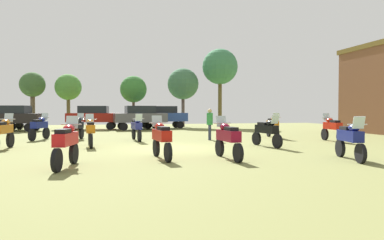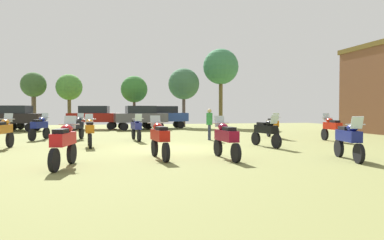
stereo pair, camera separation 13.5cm
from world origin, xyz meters
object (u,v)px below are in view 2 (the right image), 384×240
(tree_1, at_px, (221,67))
(tree_2, at_px, (184,84))
(motorcycle_1, at_px, (273,125))
(car_4, at_px, (141,116))
(tree_5, at_px, (134,89))
(motorcycle_6, at_px, (90,131))
(motorcycle_5, at_px, (349,139))
(tree_3, at_px, (34,86))
(motorcycle_8, at_px, (3,132))
(tree_6, at_px, (69,88))
(car_2, at_px, (14,116))
(person_1, at_px, (209,122))
(motorcycle_9, at_px, (40,127))
(motorcycle_13, at_px, (64,142))
(motorcycle_11, at_px, (332,128))
(motorcycle_12, at_px, (160,138))
(motorcycle_4, at_px, (77,127))
(motorcycle_7, at_px, (226,138))
(car_1, at_px, (163,115))
(motorcycle_2, at_px, (136,127))
(car_3, at_px, (94,116))
(motorcycle_3, at_px, (266,131))

(tree_1, distance_m, tree_2, 4.10)
(motorcycle_1, relative_size, tree_1, 0.29)
(car_4, bearing_deg, tree_5, -0.15)
(motorcycle_6, distance_m, tree_1, 21.32)
(motorcycle_5, relative_size, tree_3, 0.42)
(tree_2, bearing_deg, motorcycle_8, -122.24)
(motorcycle_1, bearing_deg, tree_6, -39.59)
(car_2, relative_size, person_1, 2.63)
(motorcycle_6, bearing_deg, motorcycle_9, 118.29)
(motorcycle_6, height_order, person_1, person_1)
(motorcycle_13, bearing_deg, motorcycle_11, 35.10)
(motorcycle_12, xyz_separation_m, tree_2, (5.14, 22.15, 3.48))
(motorcycle_8, relative_size, car_2, 0.50)
(tree_1, bearing_deg, motorcycle_4, -133.33)
(motorcycle_6, relative_size, motorcycle_7, 1.01)
(motorcycle_5, height_order, motorcycle_13, motorcycle_13)
(tree_2, height_order, tree_5, tree_2)
(car_1, bearing_deg, motorcycle_8, 144.06)
(car_4, bearing_deg, car_2, 82.54)
(motorcycle_2, distance_m, motorcycle_11, 10.39)
(motorcycle_4, xyz_separation_m, motorcycle_11, (13.18, -4.15, 0.01))
(tree_2, bearing_deg, motorcycle_1, -80.06)
(motorcycle_4, relative_size, motorcycle_11, 0.92)
(car_3, bearing_deg, motorcycle_1, -129.80)
(motorcycle_11, relative_size, motorcycle_13, 1.06)
(motorcycle_2, xyz_separation_m, car_1, (3.11, 12.33, 0.45))
(motorcycle_13, distance_m, tree_6, 24.13)
(motorcycle_6, bearing_deg, motorcycle_4, 97.18)
(car_4, bearing_deg, motorcycle_7, 178.59)
(motorcycle_7, distance_m, car_1, 20.29)
(motorcycle_8, distance_m, person_1, 10.05)
(motorcycle_13, height_order, car_2, car_2)
(motorcycle_5, bearing_deg, car_2, -38.57)
(motorcycle_5, xyz_separation_m, motorcycle_13, (-8.96, 0.46, 0.01))
(motorcycle_4, bearing_deg, person_1, -2.08)
(motorcycle_8, relative_size, motorcycle_12, 1.03)
(motorcycle_6, bearing_deg, motorcycle_3, -17.96)
(motorcycle_12, distance_m, tree_2, 23.00)
(motorcycle_3, bearing_deg, motorcycle_12, 18.80)
(car_1, height_order, tree_2, tree_2)
(car_2, xyz_separation_m, tree_2, (14.35, 4.24, 3.03))
(motorcycle_7, relative_size, car_2, 0.49)
(motorcycle_1, height_order, tree_3, tree_3)
(motorcycle_12, relative_size, car_1, 0.49)
(person_1, bearing_deg, tree_5, 35.73)
(motorcycle_8, bearing_deg, car_4, 68.88)
(motorcycle_6, xyz_separation_m, tree_5, (2.85, 16.42, 2.82))
(motorcycle_8, relative_size, motorcycle_13, 1.05)
(motorcycle_8, bearing_deg, motorcycle_6, 10.03)
(tree_1, height_order, tree_6, tree_1)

